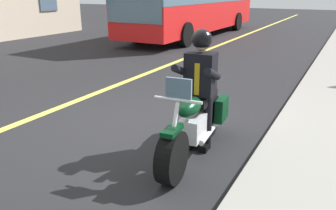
# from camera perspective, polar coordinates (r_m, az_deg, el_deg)

# --- Properties ---
(ground_plane) EXTENTS (80.00, 80.00, 0.00)m
(ground_plane) POSITION_cam_1_polar(r_m,az_deg,el_deg) (5.82, -4.05, -3.59)
(ground_plane) COLOR black
(lane_center_stripe) EXTENTS (60.00, 0.16, 0.01)m
(lane_center_stripe) POSITION_cam_1_polar(r_m,az_deg,el_deg) (7.04, -17.92, -0.38)
(lane_center_stripe) COLOR #E5DB4C
(lane_center_stripe) RESTS_ON ground_plane
(motorcycle_main) EXTENTS (2.22, 0.73, 1.26)m
(motorcycle_main) POSITION_cam_1_polar(r_m,az_deg,el_deg) (4.73, 4.61, -3.13)
(motorcycle_main) COLOR black
(motorcycle_main) RESTS_ON ground_plane
(rider_main) EXTENTS (0.66, 0.59, 1.74)m
(rider_main) POSITION_cam_1_polar(r_m,az_deg,el_deg) (4.72, 5.49, 4.27)
(rider_main) COLOR black
(rider_main) RESTS_ON ground_plane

